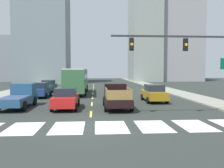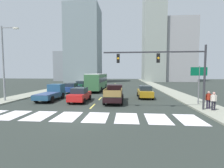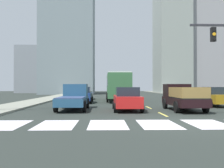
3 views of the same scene
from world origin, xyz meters
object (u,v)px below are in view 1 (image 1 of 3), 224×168
sedan_near_right (154,93)px  sedan_near_left (40,90)px  pickup_dark (20,96)px  traffic_signal_gantry (202,54)px  city_bus (77,79)px  sedan_mid (66,98)px  sedan_far (49,86)px  pickup_stakebed (116,96)px

sedan_near_right → sedan_near_left: same height
pickup_dark → traffic_signal_gantry: (13.63, -4.66, 3.29)m
pickup_dark → city_bus: city_bus is taller
sedan_mid → sedan_near_left: (-3.96, 8.43, 0.00)m
pickup_dark → city_bus: 11.78m
pickup_dark → sedan_near_left: size_ratio=1.18×
sedan_near_right → sedan_mid: (-8.20, -3.69, 0.00)m
city_bus → sedan_near_right: city_bus is taller
city_bus → sedan_near_left: city_bus is taller
pickup_dark → traffic_signal_gantry: traffic_signal_gantry is taller
sedan_mid → sedan_far: 16.09m
sedan_near_left → sedan_mid: bearing=-64.9°
sedan_mid → sedan_far: same height
city_bus → sedan_near_right: 11.87m
sedan_near_right → sedan_mid: same height
sedan_near_right → sedan_near_left: size_ratio=1.00×
pickup_stakebed → sedan_mid: pickup_stakebed is taller
sedan_near_right → sedan_mid: 8.99m
sedan_near_right → sedan_far: same height
traffic_signal_gantry → pickup_dark: bearing=161.1°
pickup_stakebed → sedan_near_left: 11.46m
city_bus → sedan_mid: size_ratio=2.45×
pickup_dark → sedan_near_left: 7.35m
sedan_near_right → sedan_mid: size_ratio=1.00×
pickup_stakebed → sedan_near_left: bearing=136.9°
sedan_near_left → sedan_far: bearing=93.3°
pickup_stakebed → traffic_signal_gantry: (5.49, -3.91, 3.28)m
pickup_stakebed → traffic_signal_gantry: traffic_signal_gantry is taller
sedan_mid → pickup_dark: bearing=165.9°
pickup_dark → city_bus: size_ratio=0.48×
sedan_near_right → sedan_near_left: 13.04m
pickup_dark → traffic_signal_gantry: 14.77m
sedan_near_left → sedan_far: size_ratio=1.00×
pickup_stakebed → sedan_near_left: (-8.10, 8.11, -0.08)m
pickup_dark → sedan_far: bearing=92.2°
sedan_mid → sedan_near_left: bearing=116.2°
city_bus → pickup_stakebed: bearing=-68.2°
sedan_far → traffic_signal_gantry: 23.89m
pickup_stakebed → sedan_near_right: pickup_stakebed is taller
sedan_near_right → traffic_signal_gantry: (1.43, -7.27, 3.35)m
sedan_far → pickup_stakebed: bearing=-62.7°
sedan_mid → traffic_signal_gantry: size_ratio=0.47×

